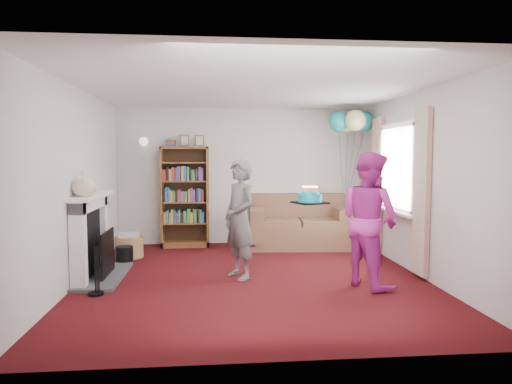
{
  "coord_description": "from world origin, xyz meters",
  "views": [
    {
      "loc": [
        -0.52,
        -5.95,
        1.62
      ],
      "look_at": [
        0.09,
        0.6,
        1.1
      ],
      "focal_mm": 32.0,
      "sensor_mm": 36.0,
      "label": 1
    }
  ],
  "objects": [
    {
      "name": "wall_right",
      "position": [
        2.26,
        0.0,
        1.25
      ],
      "size": [
        0.02,
        5.0,
        2.5
      ],
      "primitive_type": "cube",
      "color": "silver",
      "rests_on": "ground"
    },
    {
      "name": "wicker_basket",
      "position": [
        -1.87,
        1.42,
        0.18
      ],
      "size": [
        0.45,
        0.45,
        0.39
      ],
      "rotation": [
        0.0,
        0.0,
        0.12
      ],
      "color": "#A3784C",
      "rests_on": "ground"
    },
    {
      "name": "wall_back",
      "position": [
        0.0,
        2.51,
        1.25
      ],
      "size": [
        4.5,
        0.02,
        2.5
      ],
      "primitive_type": "cube",
      "color": "silver",
      "rests_on": "ground"
    },
    {
      "name": "window_bay",
      "position": [
        2.21,
        0.6,
        1.2
      ],
      "size": [
        0.14,
        2.02,
        2.2
      ],
      "color": "white",
      "rests_on": "ground"
    },
    {
      "name": "bookcase",
      "position": [
        -1.03,
        2.3,
        0.88
      ],
      "size": [
        0.85,
        0.42,
        2.0
      ],
      "color": "#472B14",
      "rests_on": "ground"
    },
    {
      "name": "person_magenta",
      "position": [
        1.41,
        -0.49,
        0.84
      ],
      "size": [
        0.93,
        1.01,
        1.67
      ],
      "primitive_type": "imported",
      "rotation": [
        0.0,
        0.0,
        2.04
      ],
      "color": "#B12386",
      "rests_on": "ground"
    },
    {
      "name": "birthday_cake",
      "position": [
        0.72,
        -0.21,
        1.08
      ],
      "size": [
        0.37,
        0.37,
        0.22
      ],
      "rotation": [
        0.0,
        0.0,
        0.37
      ],
      "color": "black",
      "rests_on": "ground"
    },
    {
      "name": "wall_left",
      "position": [
        -2.26,
        0.0,
        1.25
      ],
      "size": [
        0.02,
        5.0,
        2.5
      ],
      "primitive_type": "cube",
      "color": "silver",
      "rests_on": "ground"
    },
    {
      "name": "ground",
      "position": [
        0.0,
        0.0,
        0.0
      ],
      "size": [
        5.0,
        5.0,
        0.0
      ],
      "primitive_type": "plane",
      "color": "#350809",
      "rests_on": "ground"
    },
    {
      "name": "mantel_vase",
      "position": [
        -2.12,
        -0.15,
        1.28
      ],
      "size": [
        0.38,
        0.38,
        0.31
      ],
      "primitive_type": "imported",
      "rotation": [
        0.0,
        0.0,
        0.35
      ],
      "color": "beige",
      "rests_on": "fireplace"
    },
    {
      "name": "fireplace",
      "position": [
        -2.09,
        0.19,
        0.51
      ],
      "size": [
        0.55,
        1.8,
        1.12
      ],
      "color": "#3F3F42",
      "rests_on": "ground"
    },
    {
      "name": "wall_sconce",
      "position": [
        -1.75,
        2.36,
        1.88
      ],
      "size": [
        0.16,
        0.23,
        0.16
      ],
      "color": "gold",
      "rests_on": "ground"
    },
    {
      "name": "sofa",
      "position": [
        1.0,
        2.07,
        0.35
      ],
      "size": [
        1.76,
        0.93,
        0.93
      ],
      "rotation": [
        0.0,
        0.0,
        -0.07
      ],
      "color": "brown",
      "rests_on": "ground"
    },
    {
      "name": "balloons",
      "position": [
        1.86,
        1.79,
        2.22
      ],
      "size": [
        0.79,
        0.79,
        1.72
      ],
      "color": "#3F3F3F",
      "rests_on": "ground"
    },
    {
      "name": "person_striped",
      "position": [
        -0.18,
        0.02,
        0.79
      ],
      "size": [
        0.61,
        0.69,
        1.58
      ],
      "primitive_type": "imported",
      "rotation": [
        0.0,
        0.0,
        -1.06
      ],
      "color": "black",
      "rests_on": "ground"
    },
    {
      "name": "ceiling",
      "position": [
        0.0,
        0.0,
        2.5
      ],
      "size": [
        4.5,
        5.0,
        0.01
      ],
      "primitive_type": "cube",
      "color": "white",
      "rests_on": "wall_back"
    }
  ]
}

